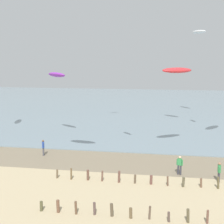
# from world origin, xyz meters

# --- Properties ---
(wet_sand_strip) EXTENTS (120.00, 6.12, 0.01)m
(wet_sand_strip) POSITION_xyz_m (0.00, 19.20, 0.00)
(wet_sand_strip) COLOR #84755B
(wet_sand_strip) RESTS_ON ground
(sea) EXTENTS (160.00, 70.00, 0.10)m
(sea) POSITION_xyz_m (0.00, 57.26, 0.05)
(sea) COLOR gray
(sea) RESTS_ON ground
(groyne_mid) EXTENTS (15.88, 0.32, 0.94)m
(groyne_mid) POSITION_xyz_m (5.01, 8.58, 0.41)
(groyne_mid) COLOR brown
(groyne_mid) RESTS_ON ground
(groyne_far) EXTENTS (13.48, 0.38, 1.00)m
(groyne_far) POSITION_xyz_m (3.39, 14.18, 0.43)
(groyne_far) COLOR brown
(groyne_far) RESTS_ON ground
(person_nearest_camera) EXTENTS (0.23, 0.57, 1.71)m
(person_nearest_camera) POSITION_xyz_m (10.23, 15.55, 0.92)
(person_nearest_camera) COLOR #383842
(person_nearest_camera) RESTS_ON ground
(person_mid_beach) EXTENTS (0.55, 0.32, 1.71)m
(person_mid_beach) POSITION_xyz_m (7.10, 16.73, 0.92)
(person_mid_beach) COLOR #383842
(person_mid_beach) RESTS_ON ground
(person_right_flank) EXTENTS (0.32, 0.55, 1.71)m
(person_right_flank) POSITION_xyz_m (-6.86, 20.00, 0.92)
(person_right_flank) COLOR #4C4C56
(person_right_flank) RESTS_ON ground
(kite_aloft_6) EXTENTS (3.33, 2.81, 0.88)m
(kite_aloft_6) POSITION_xyz_m (-7.86, 27.70, 8.14)
(kite_aloft_6) COLOR purple
(kite_aloft_7) EXTENTS (2.67, 3.27, 0.71)m
(kite_aloft_7) POSITION_xyz_m (11.21, 43.97, 14.53)
(kite_aloft_7) COLOR white
(kite_aloft_10) EXTENTS (3.64, 2.88, 0.68)m
(kite_aloft_10) POSITION_xyz_m (6.90, 23.25, 8.95)
(kite_aloft_10) COLOR red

